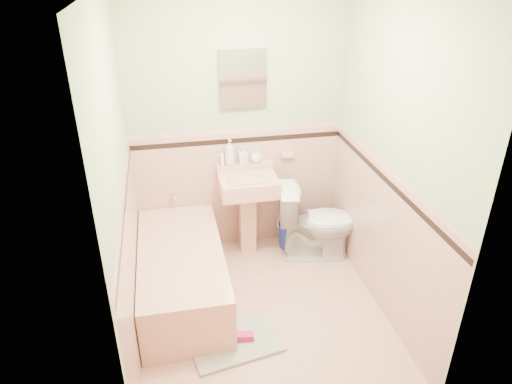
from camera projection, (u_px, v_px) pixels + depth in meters
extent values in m
plane|color=#DFA892|center=(262.00, 311.00, 3.95)|extent=(2.20, 2.20, 0.00)
plane|color=beige|center=(238.00, 127.00, 4.34)|extent=(2.50, 0.00, 2.50)
plane|color=beige|center=(308.00, 266.00, 2.42)|extent=(2.50, 0.00, 2.50)
plane|color=beige|center=(120.00, 189.00, 3.20)|extent=(0.00, 2.50, 2.50)
plane|color=beige|center=(392.00, 166.00, 3.55)|extent=(0.00, 2.50, 2.50)
plane|color=#E1AD97|center=(239.00, 190.00, 4.62)|extent=(2.00, 0.00, 2.00)
plane|color=#E1AD97|center=(302.00, 356.00, 2.73)|extent=(2.00, 0.00, 2.00)
plane|color=#E1AD97|center=(133.00, 267.00, 3.50)|extent=(0.00, 2.20, 2.20)
plane|color=#E1AD97|center=(380.00, 238.00, 3.85)|extent=(0.00, 2.20, 2.20)
plane|color=black|center=(238.00, 141.00, 4.38)|extent=(2.00, 0.00, 2.00)
plane|color=black|center=(306.00, 284.00, 2.49)|extent=(2.00, 0.00, 2.00)
plane|color=black|center=(125.00, 206.00, 3.26)|extent=(0.00, 2.20, 2.20)
plane|color=black|center=(387.00, 181.00, 3.61)|extent=(0.00, 2.20, 2.20)
plane|color=#DFA797|center=(238.00, 130.00, 4.33)|extent=(2.00, 0.00, 2.00)
plane|color=#DFA797|center=(307.00, 269.00, 2.45)|extent=(2.00, 0.00, 2.00)
plane|color=#DFA797|center=(123.00, 193.00, 3.22)|extent=(0.00, 2.20, 2.20)
plane|color=#DFA797|center=(389.00, 169.00, 3.56)|extent=(0.00, 2.20, 2.20)
cube|color=#DA9E85|center=(182.00, 275.00, 4.02)|extent=(0.70, 1.50, 0.45)
cylinder|color=silver|center=(175.00, 195.00, 4.46)|extent=(0.04, 0.12, 0.04)
cylinder|color=silver|center=(245.00, 160.00, 4.39)|extent=(0.02, 0.02, 0.10)
cube|color=white|center=(243.00, 79.00, 4.11)|extent=(0.40, 0.04, 0.50)
cube|color=#DA9E85|center=(287.00, 154.00, 4.52)|extent=(0.12, 0.07, 0.04)
imported|color=#B2B2B2|center=(230.00, 152.00, 4.37)|extent=(0.12, 0.12, 0.26)
imported|color=#B2B2B2|center=(243.00, 155.00, 4.41)|extent=(0.08, 0.08, 0.17)
imported|color=#B2B2B2|center=(256.00, 156.00, 4.44)|extent=(0.14, 0.14, 0.14)
cylinder|color=white|center=(222.00, 159.00, 4.39)|extent=(0.04, 0.04, 0.12)
imported|color=white|center=(317.00, 222.00, 4.51)|extent=(0.81, 0.56, 0.76)
cube|color=gray|center=(235.00, 342.00, 3.62)|extent=(0.75, 0.57, 0.03)
cube|color=#BF1E59|center=(245.00, 337.00, 3.61)|extent=(0.15, 0.09, 0.05)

